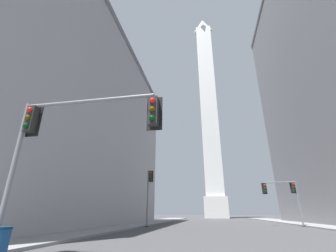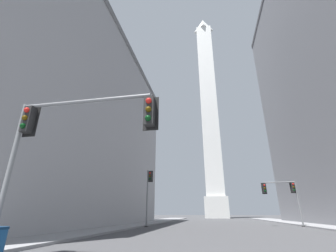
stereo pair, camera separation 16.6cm
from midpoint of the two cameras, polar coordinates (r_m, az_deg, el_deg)
sidewalk_left at (r=29.26m, az=-10.74°, el=-23.57°), size 5.00×88.04×0.15m
building_left at (r=35.59m, az=-30.50°, el=0.26°), size 24.53×38.66×25.37m
obelisk at (r=82.74m, az=10.22°, el=5.06°), size 7.08×7.08×78.33m
traffic_light_near_left at (r=9.36m, az=-24.94°, el=-1.19°), size 5.81×0.50×5.62m
traffic_light_mid_left at (r=27.43m, az=-5.03°, el=-15.56°), size 0.76×0.51×6.25m
traffic_light_mid_right at (r=31.13m, az=27.41°, el=-14.65°), size 4.03×0.51×5.01m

